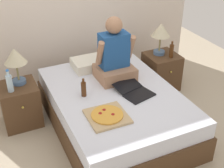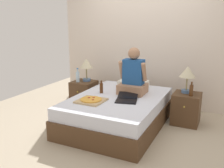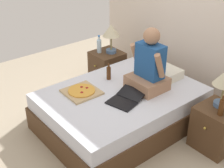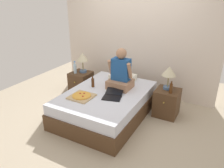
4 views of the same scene
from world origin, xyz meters
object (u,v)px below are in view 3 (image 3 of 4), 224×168
(bed, at_px, (121,109))
(lamp_on_left_nightstand, at_px, (111,32))
(person_seated, at_px, (149,67))
(beer_bottle_on_bed, at_px, (109,73))
(laptop, at_px, (125,100))
(water_bottle, at_px, (99,46))
(pizza_box, at_px, (82,92))
(nightstand_right, at_px, (216,128))
(nightstand_left, at_px, (107,68))
(beer_bottle, at_px, (222,107))

(bed, relative_size, lamp_on_left_nightstand, 4.33)
(person_seated, height_order, beer_bottle_on_bed, person_seated)
(person_seated, height_order, laptop, person_seated)
(bed, height_order, lamp_on_left_nightstand, lamp_on_left_nightstand)
(laptop, distance_m, beer_bottle_on_bed, 0.59)
(water_bottle, relative_size, pizza_box, 0.68)
(nightstand_right, bearing_deg, nightstand_left, 180.00)
(person_seated, bearing_deg, beer_bottle_on_bed, -154.48)
(water_bottle, distance_m, nightstand_right, 2.13)
(nightstand_right, height_order, beer_bottle, beer_bottle)
(bed, height_order, beer_bottle_on_bed, beer_bottle_on_bed)
(nightstand_right, distance_m, beer_bottle_on_bed, 1.48)
(pizza_box, bearing_deg, nightstand_right, 36.95)
(person_seated, height_order, pizza_box, person_seated)
(bed, relative_size, water_bottle, 7.06)
(person_seated, bearing_deg, beer_bottle, 9.32)
(pizza_box, height_order, beer_bottle_on_bed, beer_bottle_on_bed)
(bed, bearing_deg, nightstand_left, 150.63)
(water_bottle, distance_m, person_seated, 1.24)
(nightstand_left, bearing_deg, bed, -29.37)
(beer_bottle_on_bed, bearing_deg, nightstand_left, 143.37)
(laptop, bearing_deg, bed, 148.94)
(water_bottle, xyz_separation_m, person_seated, (1.22, -0.16, 0.15))
(nightstand_right, bearing_deg, laptop, -139.69)
(bed, relative_size, person_seated, 2.50)
(laptop, bearing_deg, beer_bottle, 33.71)
(beer_bottle_on_bed, bearing_deg, pizza_box, -81.24)
(nightstand_left, relative_size, beer_bottle_on_bed, 2.39)
(bed, xyz_separation_m, person_seated, (0.14, 0.31, 0.54))
(bed, distance_m, nightstand_left, 1.16)
(bed, height_order, water_bottle, water_bottle)
(bed, bearing_deg, person_seated, 66.39)
(bed, bearing_deg, beer_bottle_on_bed, 167.28)
(person_seated, distance_m, laptop, 0.51)
(lamp_on_left_nightstand, height_order, laptop, lamp_on_left_nightstand)
(bed, bearing_deg, lamp_on_left_nightstand, 147.48)
(water_bottle, relative_size, laptop, 0.58)
(nightstand_left, bearing_deg, person_seated, -12.53)
(pizza_box, bearing_deg, water_bottle, 132.70)
(beer_bottle, distance_m, beer_bottle_on_bed, 1.48)
(water_bottle, bearing_deg, lamp_on_left_nightstand, 49.40)
(nightstand_left, height_order, nightstand_right, same)
(person_seated, relative_size, laptop, 1.63)
(nightstand_right, relative_size, beer_bottle_on_bed, 2.39)
(laptop, bearing_deg, person_seated, 98.12)
(person_seated, xyz_separation_m, laptop, (0.06, -0.43, -0.27))
(nightstand_right, height_order, pizza_box, pizza_box)
(laptop, bearing_deg, water_bottle, 155.11)
(lamp_on_left_nightstand, relative_size, beer_bottle_on_bed, 2.05)
(person_seated, distance_m, pizza_box, 0.87)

